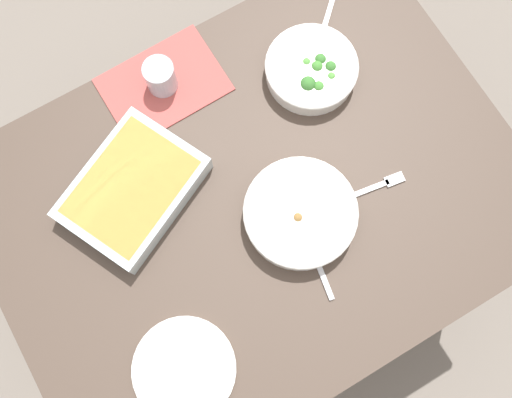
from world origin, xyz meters
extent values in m
plane|color=slate|center=(0.00, 0.00, 0.00)|extent=(6.00, 6.00, 0.00)
cube|color=#4C3D33|center=(0.00, 0.00, 0.72)|extent=(1.20, 0.90, 0.04)
cylinder|color=#4C3D33|center=(-0.54, -0.39, 0.35)|extent=(0.06, 0.06, 0.70)
cylinder|color=#4C3D33|center=(0.54, -0.39, 0.35)|extent=(0.06, 0.06, 0.70)
cylinder|color=#4C3D33|center=(-0.54, 0.39, 0.35)|extent=(0.06, 0.06, 0.70)
cube|color=#B24C47|center=(0.05, -0.35, 0.74)|extent=(0.28, 0.21, 0.00)
cylinder|color=white|center=(-0.06, 0.08, 0.77)|extent=(0.24, 0.24, 0.05)
torus|color=white|center=(-0.06, 0.08, 0.79)|extent=(0.25, 0.25, 0.01)
cylinder|color=olive|center=(-0.06, 0.08, 0.77)|extent=(0.20, 0.20, 0.03)
sphere|color=silver|center=(-0.05, 0.06, 0.79)|extent=(0.02, 0.02, 0.02)
sphere|color=olive|center=(-0.05, 0.09, 0.79)|extent=(0.02, 0.02, 0.02)
sphere|color=olive|center=(-0.05, 0.02, 0.79)|extent=(0.01, 0.01, 0.01)
sphere|color=silver|center=(-0.05, 0.06, 0.79)|extent=(0.02, 0.02, 0.02)
cylinder|color=white|center=(-0.27, -0.20, 0.77)|extent=(0.21, 0.21, 0.05)
torus|color=white|center=(-0.27, -0.20, 0.79)|extent=(0.22, 0.22, 0.01)
cylinder|color=#8CB272|center=(-0.27, -0.20, 0.77)|extent=(0.17, 0.17, 0.02)
sphere|color=#3D7A33|center=(-0.29, -0.20, 0.79)|extent=(0.03, 0.03, 0.03)
sphere|color=#478C38|center=(-0.28, -0.19, 0.79)|extent=(0.03, 0.03, 0.03)
sphere|color=#3D7A33|center=(-0.30, -0.17, 0.79)|extent=(0.03, 0.03, 0.03)
sphere|color=#569E42|center=(-0.26, -0.21, 0.78)|extent=(0.02, 0.02, 0.02)
sphere|color=#3D7A33|center=(-0.23, -0.16, 0.79)|extent=(0.04, 0.04, 0.04)
sphere|color=#569E42|center=(-0.29, -0.15, 0.78)|extent=(0.02, 0.02, 0.02)
sphere|color=#478C38|center=(-0.25, -0.15, 0.79)|extent=(0.03, 0.03, 0.03)
cube|color=silver|center=(0.23, -0.15, 0.77)|extent=(0.37, 0.33, 0.06)
cube|color=gold|center=(0.23, -0.15, 0.78)|extent=(0.32, 0.29, 0.04)
cylinder|color=#B2BCC6|center=(0.05, -0.35, 0.78)|extent=(0.07, 0.07, 0.08)
cylinder|color=black|center=(0.05, -0.35, 0.77)|extent=(0.06, 0.06, 0.05)
cylinder|color=silver|center=(0.32, 0.24, 0.75)|extent=(0.22, 0.22, 0.01)
cube|color=silver|center=(-0.04, 0.21, 0.74)|extent=(0.04, 0.14, 0.01)
ellipsoid|color=silver|center=(-0.06, 0.13, 0.75)|extent=(0.03, 0.04, 0.01)
cube|color=silver|center=(-0.39, -0.31, 0.74)|extent=(0.11, 0.10, 0.01)
ellipsoid|color=silver|center=(-0.33, -0.26, 0.75)|extent=(0.05, 0.05, 0.01)
cube|color=silver|center=(-0.21, 0.11, 0.74)|extent=(0.14, 0.03, 0.01)
cube|color=silver|center=(-0.29, 0.12, 0.74)|extent=(0.05, 0.03, 0.01)
camera|label=1|loc=(0.15, 0.26, 1.99)|focal=39.92mm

